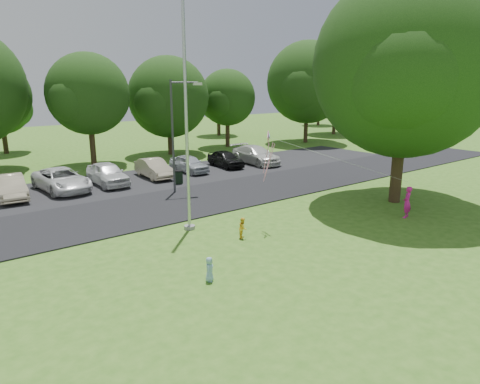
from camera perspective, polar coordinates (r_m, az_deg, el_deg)
ground at (r=18.14m, az=11.30°, el=-6.73°), size 120.00×120.00×0.00m
park_road at (r=24.64m, az=-4.58°, el=-0.77°), size 60.00×6.00×0.06m
parking_strip at (r=30.15m, az=-11.36°, el=1.79°), size 42.00×7.00×0.06m
flagpole at (r=18.69m, az=-7.11°, el=7.25°), size 0.50×0.50×10.00m
street_lamp at (r=25.42m, az=-8.41°, el=8.65°), size 1.79×0.81×6.63m
trash_can at (r=28.13m, az=-8.19°, el=1.94°), size 0.58×0.58×0.93m
big_tree at (r=24.47m, az=21.33°, el=14.92°), size 10.10×9.62×12.15m
tree_row at (r=38.09m, az=-15.63°, el=12.74°), size 64.35×11.94×10.88m
horizon_trees at (r=48.01m, az=-17.22°, el=11.17°), size 77.46×7.20×7.02m
parked_cars at (r=30.07m, az=-11.56°, el=3.13°), size 19.82×5.30×1.45m
woman at (r=22.43m, az=21.38°, el=-1.27°), size 0.66×0.54×1.57m
child_yellow at (r=18.25m, az=0.39°, el=-4.81°), size 0.55×0.54×0.90m
child_blue at (r=14.48m, az=-4.10°, el=-10.23°), size 0.48×0.49×0.85m
kite at (r=18.91m, az=4.54°, el=5.80°), size 6.63×3.28×2.65m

